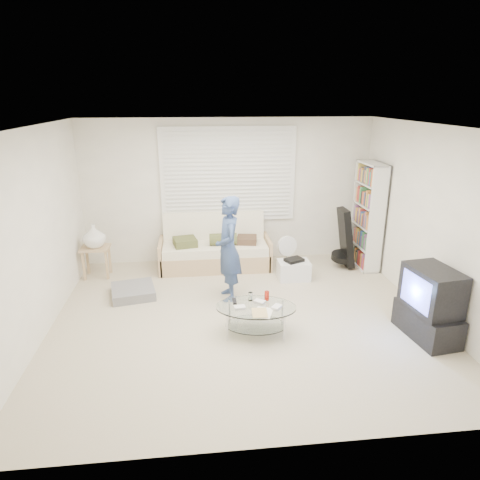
{
  "coord_description": "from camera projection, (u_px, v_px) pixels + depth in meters",
  "views": [
    {
      "loc": [
        -0.61,
        -5.08,
        2.83
      ],
      "look_at": [
        -0.01,
        0.3,
        1.01
      ],
      "focal_mm": 32.0,
      "sensor_mm": 36.0,
      "label": 1
    }
  ],
  "objects": [
    {
      "name": "ground",
      "position": [
        243.0,
        318.0,
        5.75
      ],
      "size": [
        5.0,
        5.0,
        0.0
      ],
      "primitive_type": "plane",
      "color": "tan",
      "rests_on": "ground"
    },
    {
      "name": "room_shell",
      "position": [
        239.0,
        191.0,
        5.68
      ],
      "size": [
        5.02,
        4.52,
        2.51
      ],
      "color": "white",
      "rests_on": "ground"
    },
    {
      "name": "window_blinds",
      "position": [
        228.0,
        175.0,
        7.33
      ],
      "size": [
        2.32,
        0.08,
        1.62
      ],
      "color": "silver",
      "rests_on": "ground"
    },
    {
      "name": "futon_sofa",
      "position": [
        215.0,
        250.0,
        7.39
      ],
      "size": [
        1.89,
        0.76,
        0.92
      ],
      "color": "tan",
      "rests_on": "ground"
    },
    {
      "name": "grey_floor_pillow",
      "position": [
        133.0,
        291.0,
        6.37
      ],
      "size": [
        0.72,
        0.72,
        0.14
      ],
      "primitive_type": "cube",
      "rotation": [
        0.0,
        0.0,
        0.2
      ],
      "color": "slate",
      "rests_on": "ground"
    },
    {
      "name": "side_table",
      "position": [
        94.0,
        238.0,
        6.87
      ],
      "size": [
        0.45,
        0.36,
        0.89
      ],
      "color": "tan",
      "rests_on": "ground"
    },
    {
      "name": "bookshelf",
      "position": [
        368.0,
        216.0,
        7.24
      ],
      "size": [
        0.28,
        0.76,
        1.8
      ],
      "color": "white",
      "rests_on": "ground"
    },
    {
      "name": "guitar_case",
      "position": [
        345.0,
        242.0,
        7.31
      ],
      "size": [
        0.37,
        0.38,
        1.03
      ],
      "color": "black",
      "rests_on": "ground"
    },
    {
      "name": "floor_fan",
      "position": [
        287.0,
        249.0,
        7.34
      ],
      "size": [
        0.36,
        0.24,
        0.58
      ],
      "color": "white",
      "rests_on": "ground"
    },
    {
      "name": "storage_bin",
      "position": [
        294.0,
        270.0,
        6.93
      ],
      "size": [
        0.51,
        0.35,
        0.35
      ],
      "color": "white",
      "rests_on": "ground"
    },
    {
      "name": "tv_unit",
      "position": [
        430.0,
        304.0,
        5.18
      ],
      "size": [
        0.55,
        0.88,
        0.9
      ],
      "color": "black",
      "rests_on": "ground"
    },
    {
      "name": "coffee_table",
      "position": [
        256.0,
        311.0,
        5.3
      ],
      "size": [
        1.08,
        0.78,
        0.49
      ],
      "color": "silver",
      "rests_on": "ground"
    },
    {
      "name": "standing_person",
      "position": [
        228.0,
        249.0,
        6.08
      ],
      "size": [
        0.41,
        0.58,
        1.53
      ],
      "primitive_type": "imported",
      "rotation": [
        0.0,
        0.0,
        -1.5
      ],
      "color": "navy",
      "rests_on": "ground"
    }
  ]
}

